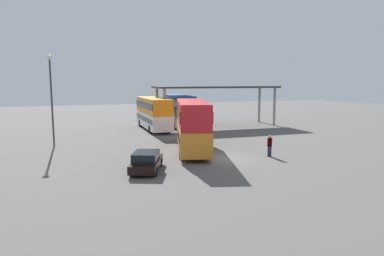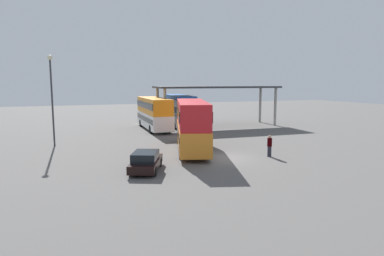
% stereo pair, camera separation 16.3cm
% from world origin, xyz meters
% --- Properties ---
extents(ground_plane, '(140.00, 140.00, 0.00)m').
position_xyz_m(ground_plane, '(0.00, 0.00, 0.00)').
color(ground_plane, '#585653').
extents(double_decker_main, '(5.34, 10.55, 4.35)m').
position_xyz_m(double_decker_main, '(-1.37, 3.74, 2.38)').
color(double_decker_main, orange).
rests_on(double_decker_main, ground_plane).
extents(parked_hatchback, '(3.18, 4.40, 1.35)m').
position_xyz_m(parked_hatchback, '(-6.77, -1.72, 0.67)').
color(parked_hatchback, black).
rests_on(parked_hatchback, ground_plane).
extents(double_decker_near_canopy, '(2.85, 10.63, 4.02)m').
position_xyz_m(double_decker_near_canopy, '(-1.17, 17.98, 2.21)').
color(double_decker_near_canopy, white).
rests_on(double_decker_near_canopy, ground_plane).
extents(double_decker_mid_row, '(3.75, 11.04, 4.24)m').
position_xyz_m(double_decker_mid_row, '(2.90, 20.10, 2.33)').
color(double_decker_mid_row, silver).
rests_on(double_decker_mid_row, ground_plane).
extents(depot_canopy, '(17.11, 5.94, 5.46)m').
position_xyz_m(depot_canopy, '(7.83, 18.34, 5.05)').
color(depot_canopy, '#33353A').
rests_on(depot_canopy, ground_plane).
extents(lamppost_tall, '(0.44, 0.44, 8.45)m').
position_xyz_m(lamppost_tall, '(-12.80, 10.28, 5.26)').
color(lamppost_tall, '#33353A').
rests_on(lamppost_tall, ground_plane).
extents(pedestrian_waiting, '(0.38, 0.38, 1.76)m').
position_xyz_m(pedestrian_waiting, '(3.61, -0.82, 0.88)').
color(pedestrian_waiting, '#262633').
rests_on(pedestrian_waiting, ground_plane).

